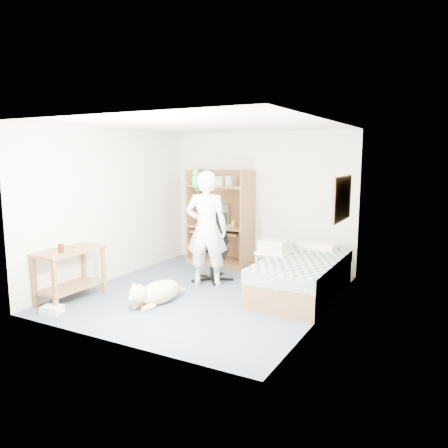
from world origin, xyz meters
name	(u,v)px	position (x,y,z in m)	size (l,w,h in m)	color
floor	(206,293)	(0.00, 0.00, 0.00)	(4.00, 4.00, 0.00)	#46505F
wall_back	(261,200)	(0.00, 2.00, 1.25)	(3.60, 0.02, 2.50)	white
wall_right	(327,220)	(1.80, 0.00, 1.25)	(0.02, 4.00, 2.50)	white
wall_left	(113,205)	(-1.80, 0.00, 1.25)	(0.02, 4.00, 2.50)	white
ceiling	(205,125)	(0.00, 0.00, 2.50)	(3.60, 4.00, 0.02)	white
computer_hutch	(221,222)	(-0.70, 1.74, 0.82)	(1.20, 0.63, 1.80)	brown
bed	(302,276)	(1.30, 0.62, 0.29)	(1.02, 2.02, 0.66)	brown
side_desk	(70,267)	(-1.55, -1.20, 0.49)	(0.50, 1.00, 0.75)	brown
corkboard	(342,199)	(1.77, 0.90, 1.45)	(0.04, 0.94, 0.66)	#9B6C45
office_chair	(213,257)	(-0.28, 0.68, 0.40)	(0.63, 0.64, 1.11)	black
person	(207,229)	(-0.21, 0.38, 0.92)	(0.67, 0.44, 1.84)	white
parrot	(196,180)	(-0.41, 0.39, 1.68)	(0.14, 0.23, 0.37)	#14901C
dog	(157,292)	(-0.37, -0.75, 0.17)	(0.45, 1.06, 0.40)	#D1B08C
printer_cart	(273,264)	(0.78, 0.75, 0.39)	(0.50, 0.41, 0.59)	white
printer	(274,246)	(0.78, 0.75, 0.68)	(0.42, 0.32, 0.18)	beige
crt_monitor	(215,214)	(-0.85, 1.75, 0.96)	(0.45, 0.47, 0.38)	beige
keyboard	(218,231)	(-0.68, 1.58, 0.67)	(0.45, 0.16, 0.03)	beige
pencil_cup	(233,223)	(-0.39, 1.65, 0.82)	(0.08, 0.08, 0.12)	gold
drink_glass	(61,248)	(-1.50, -1.38, 0.81)	(0.08, 0.08, 0.12)	#41150A
floor_box_a	(52,310)	(-1.37, -1.70, 0.05)	(0.25, 0.20, 0.10)	white
floor_box_b	(49,309)	(-1.43, -1.70, 0.04)	(0.18, 0.22, 0.08)	#B6B6B1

